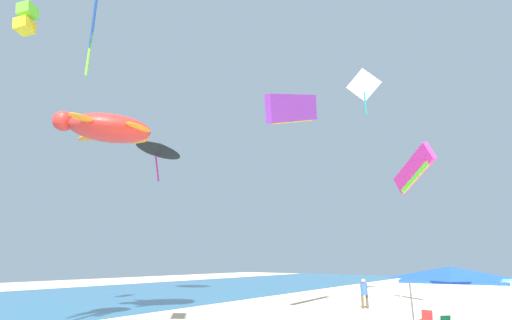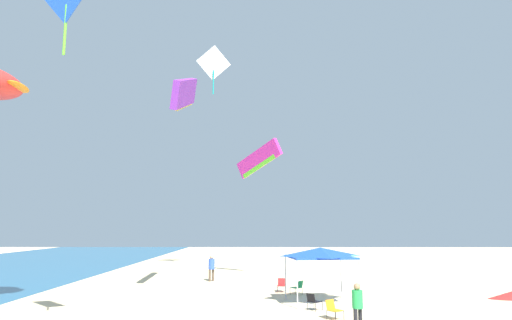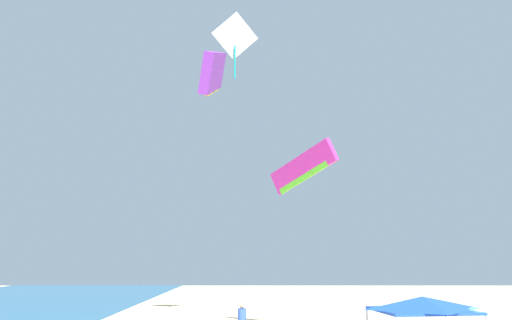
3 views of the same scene
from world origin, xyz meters
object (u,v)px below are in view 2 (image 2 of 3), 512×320
object	(u,v)px
canopy_tent	(320,253)
folding_chair_left_of_tent	(333,308)
folding_chair_facing_ocean	(313,300)
kite_parafoil_purple	(185,93)
folding_chair_near_cooler	(282,284)
person_far_stroller	(357,302)
kite_diamond_white	(214,65)
kite_parafoil_magenta	(259,159)
folding_chair_right_of_tent	(298,287)
person_beachcomber	(212,266)

from	to	relation	value
canopy_tent	folding_chair_left_of_tent	distance (m)	4.67
folding_chair_facing_ocean	kite_parafoil_purple	xyz separation A→B (m)	(4.54, 7.32, 11.83)
folding_chair_facing_ocean	folding_chair_near_cooler	size ratio (longest dim) A/B	1.00
person_far_stroller	kite_diamond_white	xyz separation A→B (m)	(21.06, 8.24, 17.88)
folding_chair_near_cooler	kite_parafoil_magenta	size ratio (longest dim) A/B	0.21
folding_chair_right_of_tent	folding_chair_left_of_tent	distance (m)	6.98
folding_chair_right_of_tent	person_beachcomber	xyz separation A→B (m)	(6.39, 5.86, 0.63)
folding_chair_right_of_tent	folding_chair_left_of_tent	bearing A→B (deg)	48.08
folding_chair_near_cooler	person_beachcomber	distance (m)	7.30
kite_parafoil_magenta	folding_chair_facing_ocean	bearing A→B (deg)	147.32
person_far_stroller	kite_parafoil_magenta	xyz separation A→B (m)	(17.59, 4.01, 8.40)
person_beachcomber	kite_parafoil_purple	distance (m)	13.11
folding_chair_left_of_tent	kite_diamond_white	world-z (taller)	kite_diamond_white
folding_chair_facing_ocean	kite_parafoil_purple	distance (m)	14.63
person_beachcomber	folding_chair_facing_ocean	bearing A→B (deg)	-110.74
kite_diamond_white	kite_parafoil_purple	distance (m)	14.22
person_beachcomber	folding_chair_right_of_tent	bearing A→B (deg)	-97.08
folding_chair_facing_ocean	kite_parafoil_magenta	distance (m)	16.55
canopy_tent	kite_parafoil_magenta	world-z (taller)	kite_parafoil_magenta
folding_chair_facing_ocean	person_far_stroller	bearing A→B (deg)	154.14
folding_chair_right_of_tent	person_far_stroller	distance (m)	8.98
kite_parafoil_purple	kite_parafoil_magenta	distance (m)	10.61
person_far_stroller	folding_chair_near_cooler	bearing A→B (deg)	61.84
person_beachcomber	kite_diamond_white	bearing A→B (deg)	47.43
folding_chair_left_of_tent	kite_diamond_white	xyz separation A→B (m)	(19.16, 7.57, 18.45)
canopy_tent	folding_chair_facing_ocean	distance (m)	3.08
folding_chair_right_of_tent	kite_diamond_white	size ratio (longest dim) A/B	0.18
canopy_tent	folding_chair_right_of_tent	distance (m)	3.63
folding_chair_facing_ocean	canopy_tent	bearing A→B (deg)	-61.96
person_beachcomber	folding_chair_left_of_tent	bearing A→B (deg)	-112.36
folding_chair_left_of_tent	kite_parafoil_purple	bearing A→B (deg)	103.09
canopy_tent	folding_chair_facing_ocean	size ratio (longest dim) A/B	4.56
canopy_tent	folding_chair_right_of_tent	size ratio (longest dim) A/B	4.56
folding_chair_near_cooler	kite_parafoil_purple	bearing A→B (deg)	-160.50
person_far_stroller	kite_parafoil_purple	xyz separation A→B (m)	(8.48, 8.63, 11.26)
folding_chair_right_of_tent	person_far_stroller	bearing A→B (deg)	50.63
folding_chair_near_cooler	person_far_stroller	bearing A→B (deg)	-68.81
folding_chair_facing_ocean	kite_parafoil_magenta	bearing A→B (deg)	-33.15
canopy_tent	folding_chair_facing_ocean	world-z (taller)	canopy_tent
folding_chair_right_of_tent	canopy_tent	bearing A→B (deg)	60.28
person_beachcomber	kite_parafoil_magenta	distance (m)	9.35
kite_diamond_white	kite_parafoil_magenta	distance (m)	10.95
folding_chair_near_cooler	folding_chair_left_of_tent	xyz separation A→B (m)	(-7.97, -1.89, 0.00)
canopy_tent	folding_chair_near_cooler	xyz separation A→B (m)	(3.81, 1.93, -2.13)
person_far_stroller	kite_parafoil_purple	world-z (taller)	kite_parafoil_purple
canopy_tent	folding_chair_right_of_tent	world-z (taller)	canopy_tent
canopy_tent	kite_parafoil_magenta	bearing A→B (deg)	16.29
folding_chair_left_of_tent	kite_parafoil_magenta	world-z (taller)	kite_parafoil_magenta
canopy_tent	folding_chair_left_of_tent	world-z (taller)	canopy_tent
folding_chair_right_of_tent	person_far_stroller	world-z (taller)	person_far_stroller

